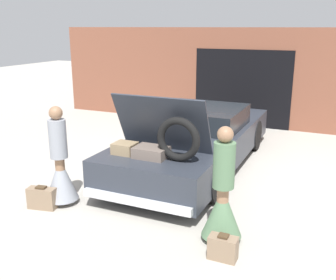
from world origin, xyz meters
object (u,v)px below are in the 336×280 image
car (196,140)px  person_left (60,169)px  suitcase_beside_left_person (42,198)px  person_right (222,201)px  suitcase_beside_right_person (223,248)px

car → person_left: bearing=-117.6°
person_left → suitcase_beside_left_person: person_left is taller
person_right → suitcase_beside_right_person: size_ratio=4.47×
suitcase_beside_left_person → suitcase_beside_right_person: suitcase_beside_left_person is taller
person_left → suitcase_beside_right_person: size_ratio=4.53×
suitcase_beside_left_person → suitcase_beside_right_person: (3.06, -0.20, -0.02)m
person_right → suitcase_beside_left_person: person_right is taller
person_right → car: bearing=38.0°
car → person_right: bearing=-63.1°
car → person_left: car is taller
car → person_right: (1.37, -2.70, 0.02)m
person_left → person_right: size_ratio=1.01×
person_left → suitcase_beside_right_person: 2.97m
suitcase_beside_right_person → suitcase_beside_left_person: bearing=176.3°
car → person_right: 3.03m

